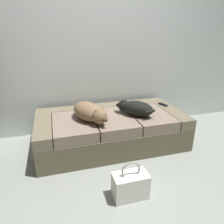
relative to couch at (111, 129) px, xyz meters
name	(u,v)px	position (x,y,z in m)	size (l,w,h in m)	color
ground_plane	(138,192)	(0.00, -0.96, -0.21)	(10.00, 10.00, 0.00)	gray
back_wall	(99,33)	(0.00, 0.62, 1.19)	(6.40, 0.10, 2.80)	silver
couch	(111,129)	(0.00, 0.00, 0.00)	(1.89, 0.95, 0.43)	brown
dog_tan	(90,112)	(-0.29, -0.12, 0.32)	(0.44, 0.60, 0.21)	#7F6245
dog_dark	(135,108)	(0.29, -0.11, 0.31)	(0.46, 0.47, 0.19)	black
tv_remote	(163,104)	(0.82, 0.13, 0.23)	(0.04, 0.15, 0.02)	black
handbag	(130,185)	(-0.10, -0.99, -0.09)	(0.32, 0.18, 0.38)	silver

